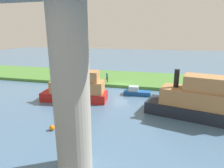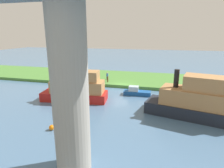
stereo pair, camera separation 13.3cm
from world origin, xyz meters
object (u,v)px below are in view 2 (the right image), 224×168
Objects in this scene: motorboat_white at (197,101)px; skiff_small at (186,94)px; bridge_pylon at (70,91)px; motorboat_red at (76,88)px; mooring_post at (108,79)px; marker_buoy at (52,128)px; pontoon_yellow at (136,92)px; person_on_bank at (107,76)px.

skiff_small is (0.29, -6.74, -1.38)m from motorboat_white.
bridge_pylon is 1.20× the size of motorboat_red.
mooring_post is 16.86m from marker_buoy.
motorboat_white is 9.50m from pontoon_yellow.
pontoon_yellow is (7.19, -6.04, -1.40)m from motorboat_white.
person_on_bank is at bearing -97.43° from motorboat_red.
mooring_post is (3.58, -20.99, -4.39)m from bridge_pylon.
bridge_pylon reaches higher than motorboat_red.
person_on_bank is 0.32× the size of skiff_small.
bridge_pylon is 7.76× the size of person_on_bank.
person_on_bank is at bearing -79.65° from bridge_pylon.
motorboat_white is 15.03m from marker_buoy.
motorboat_white is 2.62× the size of pontoon_yellow.
person_on_bank is (4.15, -22.72, -4.19)m from bridge_pylon.
motorboat_red reaches higher than person_on_bank.
mooring_post is at bearing -39.22° from motorboat_white.
mooring_post reaches higher than marker_buoy.
bridge_pylon is at bearing 114.00° from motorboat_red.
person_on_bank is 0.16× the size of motorboat_red.
motorboat_red is at bearing -81.66° from marker_buoy.
mooring_post is 16.54m from motorboat_white.
motorboat_white reaches higher than motorboat_red.
motorboat_white is (-13.36, 12.17, 0.67)m from person_on_bank.
pontoon_yellow is 7.91× the size of marker_buoy.
bridge_pylon reaches higher than skiff_small.
marker_buoy is (0.72, 16.83, -0.75)m from mooring_post.
motorboat_red is at bearing 18.88° from skiff_small.
skiff_small is (-12.50, 3.70, -0.51)m from mooring_post.
skiff_small reaches higher than marker_buoy.
motorboat_red is (1.35, 10.37, 0.44)m from person_on_bank.
marker_buoy is at bearing -44.06° from bridge_pylon.
motorboat_red is at bearing 77.45° from mooring_post.
motorboat_red reaches higher than skiff_small.
skiff_small is 8.70× the size of marker_buoy.
motorboat_white is 2.38× the size of skiff_small.
bridge_pylon is 14.04m from motorboat_red.
bridge_pylon is at bearing 48.88° from motorboat_white.
person_on_bank is 0.13× the size of motorboat_white.
bridge_pylon is 14.44m from motorboat_white.
bridge_pylon is 23.48m from person_on_bank.
motorboat_white is at bearing 139.96° from pontoon_yellow.
marker_buoy is (4.30, -4.16, -5.15)m from bridge_pylon.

